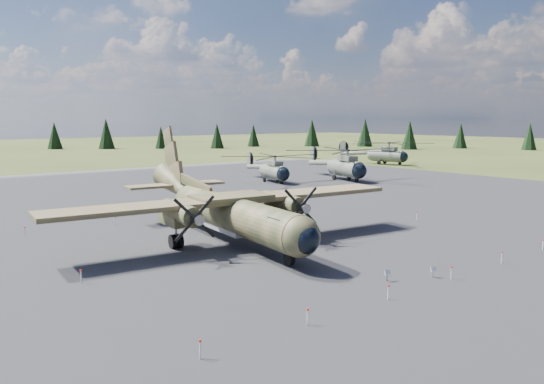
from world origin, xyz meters
TOP-DOWN VIEW (x-y plane):
  - ground at (0.00, 0.00)m, footprint 500.00×500.00m
  - apron at (0.00, 10.00)m, footprint 120.00×120.00m
  - transport_plane at (-3.13, 4.41)m, footprint 29.73×26.89m
  - helicopter_near at (24.75, 33.55)m, footprint 19.87×21.01m
  - helicopter_mid at (35.60, 28.41)m, footprint 24.17×25.15m
  - helicopter_far at (64.74, 44.35)m, footprint 23.05×24.24m
  - info_placard_left at (-1.40, -11.25)m, footprint 0.45×0.20m
  - info_placard_right at (1.50, -12.53)m, footprint 0.47×0.23m
  - barrier_fence at (-0.46, -0.08)m, footprint 33.12×29.62m
  - treeline at (-0.50, 1.47)m, footprint 310.88×308.49m

SIDE VIEW (x-z plane):
  - ground at x=0.00m, z-range 0.00..0.00m
  - apron at x=0.00m, z-range -0.02..0.02m
  - info_placard_left at x=-1.40m, z-range 0.12..0.81m
  - info_placard_right at x=1.50m, z-range 0.12..0.82m
  - barrier_fence at x=-0.46m, z-range 0.08..0.93m
  - transport_plane at x=-3.13m, z-range -2.08..7.70m
  - helicopter_near at x=24.75m, z-range 0.89..5.14m
  - helicopter_far at x=64.74m, z-range 1.02..5.87m
  - helicopter_mid at x=35.60m, z-range 1.06..6.12m
  - treeline at x=-0.50m, z-range -0.72..10.12m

